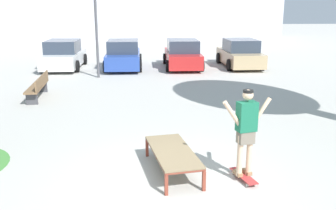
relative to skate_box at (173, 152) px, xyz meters
name	(u,v)px	position (x,y,z in m)	size (l,w,h in m)	color
ground_plane	(174,179)	(0.01, -0.34, -0.41)	(120.00, 120.00, 0.00)	#B7B5AD
skate_box	(173,152)	(0.00, 0.00, 0.00)	(1.09, 2.00, 0.46)	brown
skateboard	(243,176)	(1.34, -0.45, -0.34)	(0.40, 0.82, 0.09)	#B23333
skater	(246,127)	(1.34, -0.44, 0.66)	(0.99, 0.37, 1.69)	beige
car_white	(64,55)	(-4.81, 13.16, 0.28)	(1.93, 4.21, 1.50)	silver
car_blue	(123,55)	(-1.66, 13.00, 0.28)	(1.96, 4.22, 1.50)	#28479E
car_red	(182,55)	(1.48, 13.04, 0.28)	(1.93, 4.21, 1.50)	red
car_tan	(240,54)	(4.62, 13.16, 0.28)	(1.97, 4.23, 1.50)	tan
park_bench	(38,86)	(-4.38, 6.54, 0.03)	(0.63, 2.43, 0.83)	brown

